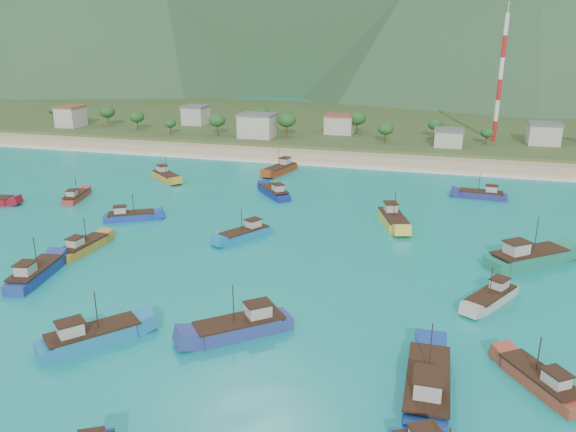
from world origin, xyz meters
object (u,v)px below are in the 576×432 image
(boat_6, at_px, (427,388))
(boat_26, at_px, (274,193))
(boat_9, at_px, (76,197))
(boat_8, at_px, (393,220))
(boat_16, at_px, (528,259))
(boat_17, at_px, (492,298))
(boat_0, at_px, (130,217))
(boat_25, at_px, (91,337))
(boat_14, at_px, (166,177))
(boat_4, at_px, (35,274))
(boat_10, at_px, (84,247))
(boat_19, at_px, (281,169))
(boat_22, at_px, (540,382))
(boat_7, at_px, (482,195))
(radio_tower, at_px, (500,79))
(boat_12, at_px, (242,328))
(boat_27, at_px, (245,234))

(boat_6, relative_size, boat_26, 1.33)
(boat_9, bearing_deg, boat_6, -47.16)
(boat_8, distance_m, boat_16, 24.41)
(boat_6, distance_m, boat_17, 22.92)
(boat_0, relative_size, boat_25, 0.89)
(boat_6, bearing_deg, boat_26, 118.29)
(boat_14, bearing_deg, boat_4, 49.20)
(boat_9, distance_m, boat_10, 30.23)
(boat_17, height_order, boat_19, boat_19)
(boat_8, xyz_separation_m, boat_22, (18.24, -44.63, -0.20))
(boat_14, bearing_deg, boat_7, 132.94)
(boat_22, bearing_deg, radio_tower, 53.14)
(boat_7, height_order, boat_10, boat_7)
(boat_4, height_order, boat_14, boat_4)
(boat_12, relative_size, boat_26, 1.11)
(boat_8, bearing_deg, boat_10, 11.23)
(boat_19, distance_m, boat_26, 20.55)
(boat_10, relative_size, boat_22, 1.05)
(boat_8, distance_m, boat_14, 56.33)
(boat_6, bearing_deg, boat_25, 179.84)
(boat_27, bearing_deg, radio_tower, -84.72)
(boat_9, bearing_deg, boat_22, -41.30)
(boat_8, distance_m, boat_19, 43.52)
(boat_0, relative_size, boat_10, 0.96)
(boat_4, xyz_separation_m, boat_22, (62.67, -7.80, -0.16))
(boat_4, relative_size, boat_27, 1.15)
(boat_8, distance_m, boat_9, 63.02)
(radio_tower, relative_size, boat_19, 3.13)
(boat_14, height_order, boat_27, boat_14)
(radio_tower, height_order, boat_26, radio_tower)
(boat_14, height_order, boat_17, boat_14)
(boat_10, bearing_deg, boat_16, 13.97)
(boat_7, distance_m, boat_12, 70.42)
(boat_7, height_order, boat_16, boat_16)
(radio_tower, bearing_deg, boat_14, -140.05)
(boat_8, height_order, boat_25, boat_8)
(boat_14, bearing_deg, boat_26, 117.14)
(boat_25, bearing_deg, boat_26, 128.41)
(boat_22, bearing_deg, boat_12, 141.42)
(boat_0, distance_m, boat_25, 43.06)
(boat_0, distance_m, boat_19, 44.88)
(boat_22, bearing_deg, boat_10, 127.93)
(boat_6, bearing_deg, radio_tower, 83.63)
(boat_19, height_order, boat_26, boat_19)
(boat_0, relative_size, boat_22, 1.01)
(boat_0, height_order, boat_4, boat_4)
(boat_4, bearing_deg, boat_6, -23.06)
(boat_7, relative_size, boat_14, 1.00)
(boat_17, distance_m, boat_25, 47.49)
(boat_14, distance_m, boat_22, 95.12)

